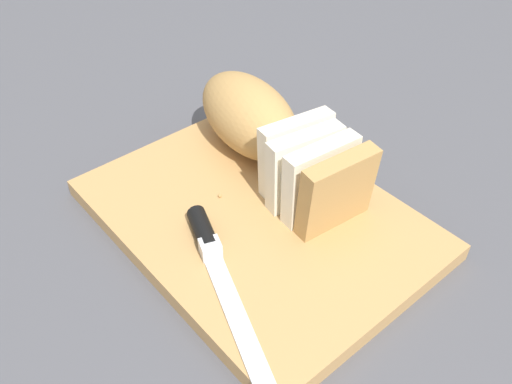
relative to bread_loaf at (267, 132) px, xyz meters
name	(u,v)px	position (x,y,z in m)	size (l,w,h in m)	color
ground_plane	(256,225)	(0.06, -0.07, -0.07)	(3.00, 3.00, 0.00)	#4C4C51
cutting_board	(256,218)	(0.06, -0.07, -0.06)	(0.38, 0.28, 0.02)	tan
bread_loaf	(267,132)	(0.00, 0.00, 0.00)	(0.29, 0.13, 0.09)	tan
bread_knife	(214,257)	(0.10, -0.16, -0.04)	(0.26, 0.11, 0.02)	silver
crumb_near_knife	(220,196)	(0.02, -0.09, -0.04)	(0.00, 0.00, 0.00)	tan
crumb_near_loaf	(284,204)	(0.08, -0.04, -0.04)	(0.01, 0.01, 0.01)	tan
crumb_stray_left	(297,202)	(0.09, -0.03, -0.04)	(0.01, 0.01, 0.01)	tan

